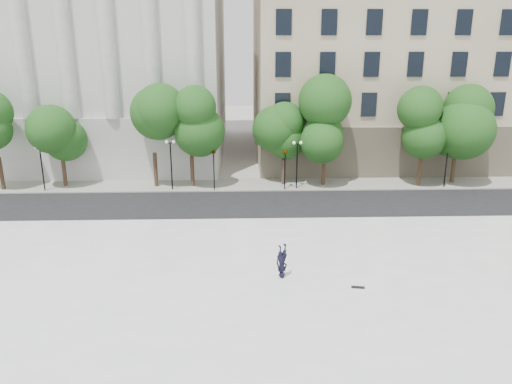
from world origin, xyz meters
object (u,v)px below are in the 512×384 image
traffic_light_east (285,149)px  skateboard (358,287)px  person_lying (282,273)px  traffic_light_west (213,151)px

traffic_light_east → skateboard: bearing=-83.3°
person_lying → skateboard: size_ratio=2.75×
traffic_light_east → skateboard: 19.39m
traffic_light_east → person_lying: size_ratio=2.23×
person_lying → traffic_light_west: bearing=73.8°
traffic_light_east → person_lying: (-1.67, -17.64, -3.06)m
traffic_light_east → skateboard: traffic_light_east is taller
traffic_light_west → person_lying: 18.45m
person_lying → traffic_light_east: bearing=53.9°
traffic_light_east → person_lying: 17.98m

